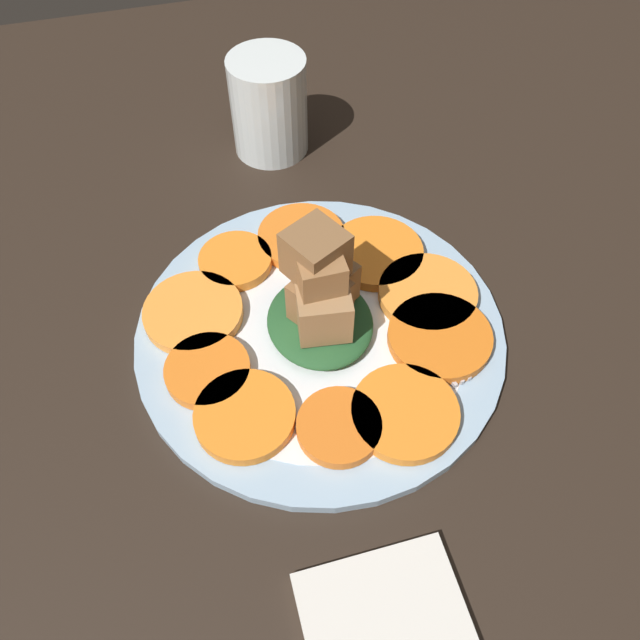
% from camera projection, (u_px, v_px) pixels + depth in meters
% --- Properties ---
extents(table_slab, '(1.20, 1.20, 0.02)m').
position_uv_depth(table_slab, '(320.00, 341.00, 0.54)').
color(table_slab, black).
rests_on(table_slab, ground).
extents(plate, '(0.31, 0.31, 0.01)m').
position_uv_depth(plate, '(320.00, 331.00, 0.53)').
color(plate, '#99B7D1').
rests_on(plate, table_slab).
extents(carrot_slice_0, '(0.08, 0.08, 0.01)m').
position_uv_depth(carrot_slice_0, '(405.00, 413.00, 0.47)').
color(carrot_slice_0, orange).
rests_on(carrot_slice_0, plate).
extents(carrot_slice_1, '(0.09, 0.09, 0.01)m').
position_uv_depth(carrot_slice_1, '(440.00, 337.00, 0.51)').
color(carrot_slice_1, orange).
rests_on(carrot_slice_1, plate).
extents(carrot_slice_2, '(0.09, 0.09, 0.01)m').
position_uv_depth(carrot_slice_2, '(427.00, 293.00, 0.54)').
color(carrot_slice_2, orange).
rests_on(carrot_slice_2, plate).
extents(carrot_slice_3, '(0.09, 0.09, 0.01)m').
position_uv_depth(carrot_slice_3, '(376.00, 253.00, 0.57)').
color(carrot_slice_3, orange).
rests_on(carrot_slice_3, plate).
extents(carrot_slice_4, '(0.08, 0.08, 0.01)m').
position_uv_depth(carrot_slice_4, '(301.00, 237.00, 0.58)').
color(carrot_slice_4, orange).
rests_on(carrot_slice_4, plate).
extents(carrot_slice_5, '(0.07, 0.07, 0.01)m').
position_uv_depth(carrot_slice_5, '(235.00, 261.00, 0.56)').
color(carrot_slice_5, orange).
rests_on(carrot_slice_5, plate).
extents(carrot_slice_6, '(0.08, 0.08, 0.01)m').
position_uv_depth(carrot_slice_6, '(193.00, 312.00, 0.53)').
color(carrot_slice_6, orange).
rests_on(carrot_slice_6, plate).
extents(carrot_slice_7, '(0.07, 0.07, 0.01)m').
position_uv_depth(carrot_slice_7, '(208.00, 370.00, 0.49)').
color(carrot_slice_7, orange).
rests_on(carrot_slice_7, plate).
extents(carrot_slice_8, '(0.08, 0.08, 0.01)m').
position_uv_depth(carrot_slice_8, '(245.00, 416.00, 0.47)').
color(carrot_slice_8, orange).
rests_on(carrot_slice_8, plate).
extents(carrot_slice_9, '(0.06, 0.06, 0.01)m').
position_uv_depth(carrot_slice_9, '(339.00, 427.00, 0.46)').
color(carrot_slice_9, orange).
rests_on(carrot_slice_9, plate).
extents(center_pile, '(0.10, 0.09, 0.10)m').
position_uv_depth(center_pile, '(322.00, 297.00, 0.49)').
color(center_pile, '#235128').
rests_on(center_pile, plate).
extents(fork, '(0.17, 0.06, 0.00)m').
position_uv_depth(fork, '(404.00, 312.00, 0.53)').
color(fork, '#B2B2B7').
rests_on(fork, plate).
extents(water_glass, '(0.08, 0.08, 0.10)m').
position_uv_depth(water_glass, '(269.00, 106.00, 0.64)').
color(water_glass, silver).
rests_on(water_glass, table_slab).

